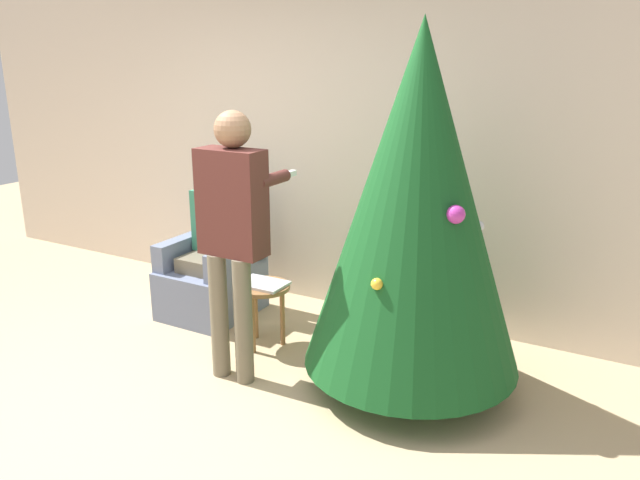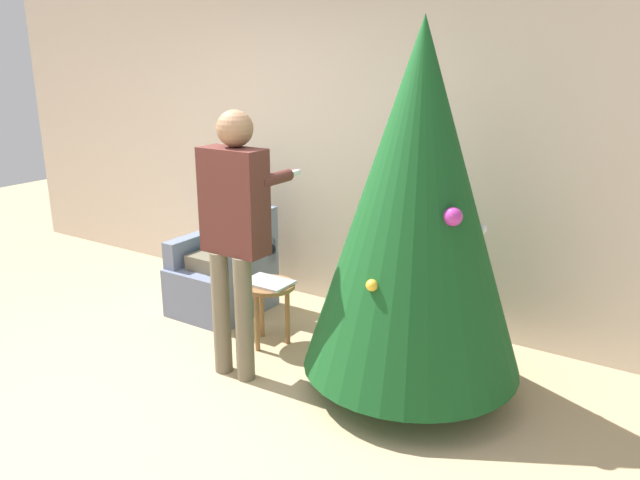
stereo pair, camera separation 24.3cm
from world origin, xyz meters
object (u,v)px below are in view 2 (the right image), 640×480
at_px(side_stool, 268,294).
at_px(person_seated, 221,234).
at_px(armchair, 225,274).
at_px(person_standing, 235,221).
at_px(christmas_tree, 417,203).

bearing_deg(side_stool, person_seated, 156.75).
xyz_separation_m(armchair, person_standing, (0.80, -0.77, 0.75)).
height_order(person_seated, person_standing, person_standing).
bearing_deg(christmas_tree, side_stool, 178.97).
height_order(christmas_tree, armchair, christmas_tree).
bearing_deg(person_seated, side_stool, -23.25).
bearing_deg(person_standing, christmas_tree, 21.81).
bearing_deg(person_standing, side_stool, 101.76).
bearing_deg(person_seated, armchair, 90.00).
relative_size(person_standing, side_stool, 3.69).
relative_size(armchair, side_stool, 1.82).
height_order(armchair, person_standing, person_standing).
distance_m(person_seated, side_stool, 0.82).
distance_m(person_seated, person_standing, 1.17).
distance_m(armchair, person_seated, 0.36).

